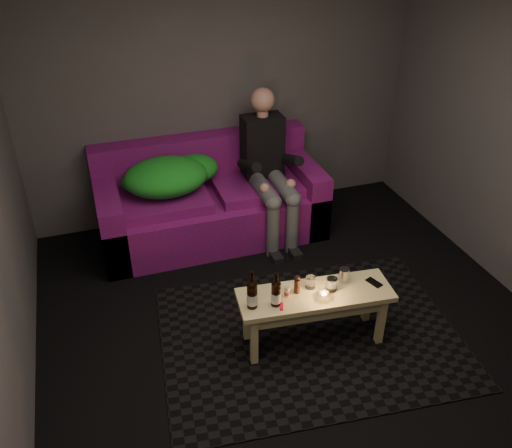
{
  "coord_description": "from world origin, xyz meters",
  "views": [
    {
      "loc": [
        -1.35,
        -2.85,
        3.05
      ],
      "look_at": [
        -0.04,
        1.04,
        0.5
      ],
      "focal_mm": 38.0,
      "sensor_mm": 36.0,
      "label": 1
    }
  ],
  "objects": [
    {
      "name": "person",
      "position": [
        0.29,
        1.64,
        0.76
      ],
      "size": [
        0.4,
        0.91,
        1.47
      ],
      "color": "black",
      "rests_on": "sofa"
    },
    {
      "name": "green_blanket",
      "position": [
        -0.65,
        1.81,
        0.71
      ],
      "size": [
        0.97,
        0.66,
        0.33
      ],
      "color": "green",
      "rests_on": "sofa"
    },
    {
      "name": "rug",
      "position": [
        0.08,
        0.06,
        0.01
      ],
      "size": [
        2.5,
        1.94,
        0.01
      ],
      "primitive_type": "cube",
      "rotation": [
        0.0,
        0.0,
        -0.11
      ],
      "color": "black",
      "rests_on": "floor"
    },
    {
      "name": "pepper_mill",
      "position": [
        -0.05,
        0.06,
        0.54
      ],
      "size": [
        0.05,
        0.05,
        0.12
      ],
      "primitive_type": "cylinder",
      "rotation": [
        0.0,
        0.0,
        0.31
      ],
      "color": "black",
      "rests_on": "coffee_table"
    },
    {
      "name": "smartphone",
      "position": [
        0.55,
        -0.03,
        0.48
      ],
      "size": [
        0.1,
        0.14,
        0.01
      ],
      "primitive_type": "cube",
      "rotation": [
        0.0,
        0.0,
        0.34
      ],
      "color": "black",
      "rests_on": "coffee_table"
    },
    {
      "name": "room",
      "position": [
        0.0,
        0.47,
        1.64
      ],
      "size": [
        4.5,
        4.5,
        4.5
      ],
      "color": "silver",
      "rests_on": "ground"
    },
    {
      "name": "floor",
      "position": [
        0.0,
        0.0,
        0.0
      ],
      "size": [
        4.5,
        4.5,
        0.0
      ],
      "primitive_type": "plane",
      "color": "black",
      "rests_on": "ground"
    },
    {
      "name": "sofa",
      "position": [
        -0.28,
        1.82,
        0.34
      ],
      "size": [
        2.2,
        0.99,
        0.95
      ],
      "color": "#620D5D",
      "rests_on": "floor"
    },
    {
      "name": "coffee_table",
      "position": [
        0.08,
        0.01,
        0.39
      ],
      "size": [
        1.2,
        0.49,
        0.48
      ],
      "rotation": [
        0.0,
        0.0,
        -0.11
      ],
      "color": "#CFBE79",
      "rests_on": "rug"
    },
    {
      "name": "tumbler_back",
      "position": [
        0.07,
        0.08,
        0.52
      ],
      "size": [
        0.09,
        0.09,
        0.09
      ],
      "primitive_type": "cylinder",
      "rotation": [
        0.0,
        0.0,
        0.17
      ],
      "color": "white",
      "rests_on": "coffee_table"
    },
    {
      "name": "red_lighter",
      "position": [
        -0.22,
        -0.06,
        0.48
      ],
      "size": [
        0.05,
        0.08,
        0.01
      ],
      "primitive_type": "cube",
      "rotation": [
        0.0,
        0.0,
        -0.4
      ],
      "color": "red",
      "rests_on": "coffee_table"
    },
    {
      "name": "beer_bottle_a",
      "position": [
        -0.42,
        0.01,
        0.59
      ],
      "size": [
        0.08,
        0.08,
        0.31
      ],
      "color": "black",
      "rests_on": "coffee_table"
    },
    {
      "name": "salt_shaker",
      "position": [
        -0.14,
        0.04,
        0.52
      ],
      "size": [
        0.04,
        0.04,
        0.09
      ],
      "primitive_type": "cylinder",
      "rotation": [
        0.0,
        0.0,
        -0.01
      ],
      "color": "silver",
      "rests_on": "coffee_table"
    },
    {
      "name": "tumbler_front",
      "position": [
        0.21,
        0.0,
        0.53
      ],
      "size": [
        0.11,
        0.11,
        0.1
      ],
      "primitive_type": "cylinder",
      "rotation": [
        0.0,
        0.0,
        0.35
      ],
      "color": "white",
      "rests_on": "coffee_table"
    },
    {
      "name": "steel_cup",
      "position": [
        0.34,
        0.08,
        0.53
      ],
      "size": [
        0.09,
        0.09,
        0.11
      ],
      "primitive_type": "cylinder",
      "rotation": [
        0.0,
        0.0,
        0.1
      ],
      "color": "#ACAEB2",
      "rests_on": "coffee_table"
    },
    {
      "name": "tealight",
      "position": [
        0.11,
        -0.06,
        0.5
      ],
      "size": [
        0.07,
        0.07,
        0.05
      ],
      "color": "white",
      "rests_on": "coffee_table"
    },
    {
      "name": "beer_bottle_b",
      "position": [
        -0.25,
        -0.02,
        0.58
      ],
      "size": [
        0.07,
        0.07,
        0.28
      ],
      "color": "black",
      "rests_on": "coffee_table"
    }
  ]
}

